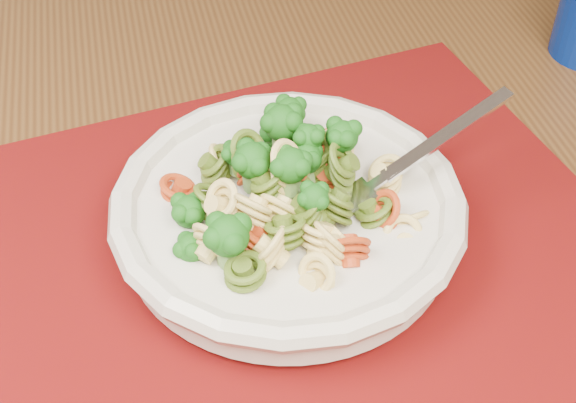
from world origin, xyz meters
TOP-DOWN VIEW (x-y plane):
  - dining_table at (0.33, 0.54)m, footprint 1.74×1.44m
  - placemat at (0.30, 0.39)m, footprint 0.56×0.48m
  - pasta_bowl at (0.31, 0.39)m, footprint 0.25×0.25m
  - pasta_broccoli_heap at (0.31, 0.39)m, footprint 0.21×0.21m
  - fork at (0.34, 0.37)m, footprint 0.18×0.04m

SIDE VIEW (x-z plane):
  - dining_table at x=0.33m, z-range 0.28..1.03m
  - placemat at x=0.30m, z-range 0.75..0.75m
  - pasta_bowl at x=0.31m, z-range 0.76..0.81m
  - fork at x=0.34m, z-range 0.76..0.84m
  - pasta_broccoli_heap at x=0.31m, z-range 0.77..0.83m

